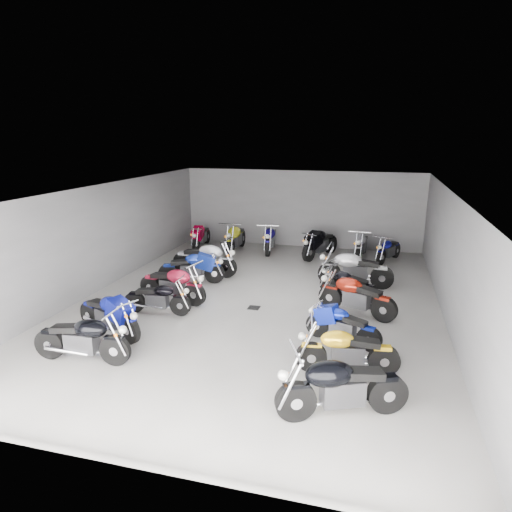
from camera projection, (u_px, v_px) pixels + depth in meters
The scene contains 24 objects.
ground at pixel (258, 302), 13.11m from camera, with size 14.00×14.00×0.00m, color #A29F99.
wall_back at pixel (301, 209), 19.22m from camera, with size 10.00×0.10×3.20m, color slate.
wall_left at pixel (101, 237), 13.94m from camera, with size 0.10×14.00×3.20m, color slate.
wall_right at pixel (451, 260), 11.44m from camera, with size 0.10×14.00×3.20m, color slate.
ceiling at pixel (259, 189), 12.27m from camera, with size 10.00×14.00×0.04m, color black.
drain_grate at pixel (254, 308), 12.64m from camera, with size 0.32×0.32×0.01m, color black.
motorcycle_left_a at pixel (83, 339), 9.54m from camera, with size 2.18×0.46×0.96m.
motorcycle_left_b at pixel (109, 315), 10.80m from camera, with size 2.07×0.95×0.96m.
motorcycle_left_c at pixel (158, 298), 12.12m from camera, with size 1.87×0.40×0.82m.
motorcycle_left_d at pixel (173, 284), 12.98m from camera, with size 2.19×0.62×0.97m.
motorcycle_left_e at pixel (192, 268), 14.59m from camera, with size 2.07×0.77×0.94m.
motorcycle_left_f at pixel (205, 259), 15.43m from camera, with size 2.36×0.53×1.04m.
motorcycle_right_a at pixel (341, 387), 7.65m from camera, with size 2.19×1.07×1.02m.
motorcycle_right_b at pixel (346, 351), 9.08m from camera, with size 2.06×0.53×0.91m.
motorcycle_right_c at pixel (342, 325), 10.41m from camera, with size 1.79×0.76×0.82m.
motorcycle_right_d at pixel (356, 296), 12.03m from camera, with size 2.11×0.97×0.97m.
motorcycle_right_e at pixel (348, 284), 13.21m from camera, with size 1.77×0.87×0.83m.
motorcycle_right_f at pixel (354, 269), 14.28m from camera, with size 2.36×0.47×1.04m.
motorcycle_back_a at pixel (201, 236), 19.23m from camera, with size 0.44×2.09×0.92m.
motorcycle_back_b at pixel (236, 238), 18.56m from camera, with size 0.48×2.37×1.04m.
motorcycle_back_c at pixel (270, 239), 18.53m from camera, with size 0.52×2.27×1.00m.
motorcycle_back_d at pixel (320, 243), 17.65m from camera, with size 1.10×2.19×1.03m.
motorcycle_back_e at pixel (361, 245), 17.63m from camera, with size 0.47×2.14×0.94m.
motorcycle_back_f at pixel (389, 250), 17.13m from camera, with size 0.90×1.80×0.84m.
Camera 1 is at (3.13, -11.91, 4.68)m, focal length 32.00 mm.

